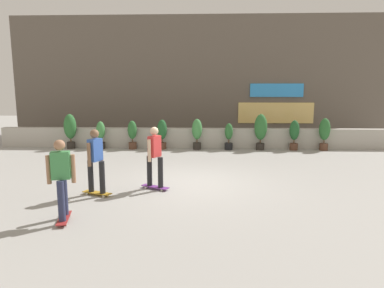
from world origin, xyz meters
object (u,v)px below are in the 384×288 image
(potted_plant_1, at_px, (101,134))
(potted_plant_4, at_px, (197,132))
(potted_plant_5, at_px, (229,136))
(potted_plant_2, at_px, (132,133))
(skater_foreground, at_px, (96,159))
(skater_mid_plaza, at_px, (61,177))
(potted_plant_7, at_px, (294,133))
(potted_plant_8, at_px, (324,132))
(potted_plant_6, at_px, (261,129))
(potted_plant_0, at_px, (70,128))
(potted_plant_3, at_px, (162,133))
(skater_by_wall_left, at_px, (155,155))

(potted_plant_1, relative_size, potted_plant_4, 0.91)
(potted_plant_5, bearing_deg, potted_plant_4, 180.00)
(potted_plant_2, relative_size, skater_foreground, 0.75)
(skater_mid_plaza, bearing_deg, skater_foreground, 85.46)
(potted_plant_7, height_order, skater_foreground, skater_foreground)
(potted_plant_5, height_order, potted_plant_8, potted_plant_8)
(potted_plant_8, height_order, skater_foreground, skater_foreground)
(potted_plant_6, bearing_deg, potted_plant_2, 180.00)
(potted_plant_5, relative_size, skater_mid_plaza, 0.70)
(potted_plant_5, height_order, potted_plant_7, potted_plant_7)
(potted_plant_0, height_order, potted_plant_2, potted_plant_0)
(skater_foreground, bearing_deg, potted_plant_8, 40.39)
(potted_plant_5, relative_size, potted_plant_8, 0.83)
(potted_plant_3, bearing_deg, skater_foreground, -96.89)
(potted_plant_2, relative_size, skater_by_wall_left, 0.75)
(potted_plant_4, xyz_separation_m, potted_plant_8, (5.58, 0.00, 0.04))
(potted_plant_3, bearing_deg, potted_plant_8, 0.00)
(potted_plant_7, height_order, potted_plant_8, potted_plant_8)
(potted_plant_3, relative_size, skater_foreground, 0.78)
(potted_plant_2, bearing_deg, potted_plant_8, 0.00)
(potted_plant_2, xyz_separation_m, potted_plant_7, (7.18, 0.00, 0.04))
(potted_plant_6, distance_m, skater_foreground, 8.53)
(potted_plant_4, bearing_deg, potted_plant_1, 180.00)
(skater_by_wall_left, bearing_deg, potted_plant_1, 118.53)
(potted_plant_4, relative_size, potted_plant_5, 1.16)
(potted_plant_3, distance_m, skater_foreground, 6.83)
(potted_plant_8, relative_size, skater_foreground, 0.83)
(potted_plant_6, height_order, potted_plant_7, potted_plant_6)
(potted_plant_1, distance_m, potted_plant_5, 5.74)
(potted_plant_4, relative_size, potted_plant_6, 0.86)
(potted_plant_0, height_order, skater_foreground, skater_foreground)
(potted_plant_1, xyz_separation_m, skater_foreground, (1.95, -6.77, 0.27))
(potted_plant_1, relative_size, potted_plant_6, 0.78)
(potted_plant_5, xyz_separation_m, skater_mid_plaza, (-3.93, -8.52, 0.32))
(skater_foreground, bearing_deg, potted_plant_2, 94.40)
(potted_plant_1, relative_size, skater_by_wall_left, 0.73)
(potted_plant_3, height_order, skater_foreground, skater_foreground)
(potted_plant_4, relative_size, skater_foreground, 0.81)
(potted_plant_0, bearing_deg, skater_by_wall_left, -52.48)
(potted_plant_4, xyz_separation_m, potted_plant_6, (2.81, -0.00, 0.16))
(potted_plant_2, bearing_deg, potted_plant_1, 180.00)
(potted_plant_5, distance_m, skater_foreground, 7.77)
(potted_plant_3, xyz_separation_m, skater_by_wall_left, (0.59, -6.18, 0.19))
(potted_plant_4, height_order, skater_mid_plaza, skater_mid_plaza)
(potted_plant_5, bearing_deg, potted_plant_2, 180.00)
(potted_plant_0, relative_size, potted_plant_5, 1.33)
(potted_plant_2, bearing_deg, potted_plant_5, 0.00)
(potted_plant_4, bearing_deg, skater_mid_plaza, -106.46)
(potted_plant_6, height_order, potted_plant_8, potted_plant_6)
(potted_plant_0, height_order, potted_plant_1, potted_plant_0)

